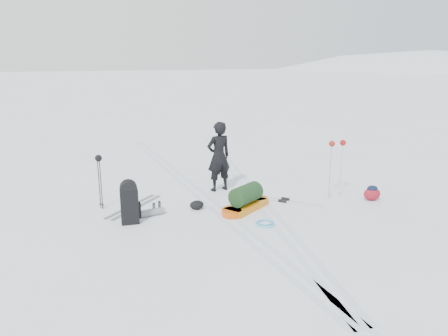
{
  "coord_description": "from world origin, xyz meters",
  "views": [
    {
      "loc": [
        -2.93,
        -9.03,
        3.46
      ],
      "look_at": [
        0.2,
        0.19,
        0.95
      ],
      "focal_mm": 35.0,
      "sensor_mm": 36.0,
      "label": 1
    }
  ],
  "objects_px": {
    "expedition_rucksack": "(132,203)",
    "skier": "(219,157)",
    "pulk_sled": "(246,200)",
    "ski_poles_black": "(99,165)"
  },
  "relations": [
    {
      "from": "pulk_sled",
      "to": "expedition_rucksack",
      "type": "distance_m",
      "value": 2.59
    },
    {
      "from": "expedition_rucksack",
      "to": "ski_poles_black",
      "type": "relative_size",
      "value": 0.77
    },
    {
      "from": "skier",
      "to": "pulk_sled",
      "type": "height_order",
      "value": "skier"
    },
    {
      "from": "skier",
      "to": "ski_poles_black",
      "type": "distance_m",
      "value": 3.07
    },
    {
      "from": "ski_poles_black",
      "to": "pulk_sled",
      "type": "bearing_deg",
      "value": -13.7
    },
    {
      "from": "skier",
      "to": "expedition_rucksack",
      "type": "distance_m",
      "value": 2.96
    },
    {
      "from": "pulk_sled",
      "to": "expedition_rucksack",
      "type": "xyz_separation_m",
      "value": [
        -2.58,
        0.04,
        0.21
      ]
    },
    {
      "from": "pulk_sled",
      "to": "ski_poles_black",
      "type": "relative_size",
      "value": 1.19
    },
    {
      "from": "expedition_rucksack",
      "to": "skier",
      "type": "bearing_deg",
      "value": 36.57
    },
    {
      "from": "ski_poles_black",
      "to": "expedition_rucksack",
      "type": "bearing_deg",
      "value": -56.22
    }
  ]
}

